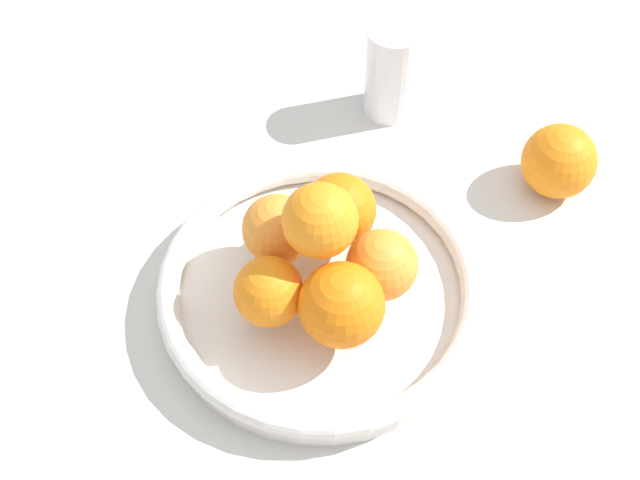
# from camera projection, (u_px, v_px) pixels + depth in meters

# --- Properties ---
(ground_plane) EXTENTS (4.00, 4.00, 0.00)m
(ground_plane) POSITION_uv_depth(u_px,v_px,m) (320.00, 303.00, 0.88)
(ground_plane) COLOR beige
(fruit_bowl) EXTENTS (0.32, 0.32, 0.04)m
(fruit_bowl) POSITION_uv_depth(u_px,v_px,m) (320.00, 291.00, 0.87)
(fruit_bowl) COLOR silver
(fruit_bowl) RESTS_ON ground_plane
(orange_pile) EXTENTS (0.18, 0.18, 0.13)m
(orange_pile) POSITION_uv_depth(u_px,v_px,m) (325.00, 255.00, 0.81)
(orange_pile) COLOR orange
(orange_pile) RESTS_ON fruit_bowl
(stray_orange) EXTENTS (0.08, 0.08, 0.08)m
(stray_orange) POSITION_uv_depth(u_px,v_px,m) (559.00, 161.00, 0.94)
(stray_orange) COLOR orange
(stray_orange) RESTS_ON ground_plane
(drinking_glass) EXTENTS (0.06, 0.06, 0.12)m
(drinking_glass) POSITION_uv_depth(u_px,v_px,m) (392.00, 70.00, 1.00)
(drinking_glass) COLOR white
(drinking_glass) RESTS_ON ground_plane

